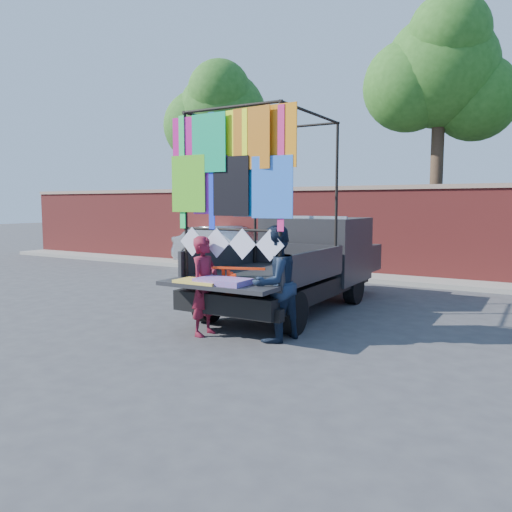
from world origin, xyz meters
The scene contains 10 objects.
ground centered at (0.00, 0.00, 0.00)m, with size 90.00×90.00×0.00m, color #38383A.
brick_wall centered at (0.00, 7.00, 1.33)m, with size 30.00×0.45×2.61m.
curb centered at (0.00, 6.30, 0.06)m, with size 30.00×1.20×0.12m, color gray.
tree_left centered at (-6.48, 8.12, 5.12)m, with size 4.20×3.30×7.05m.
tree_mid centered at (1.02, 8.12, 5.70)m, with size 4.20×3.30×7.73m.
pickup_truck centered at (-0.41, 2.24, 0.91)m, with size 2.27×5.70×3.59m.
sedan centered at (-4.85, 6.11, 0.69)m, with size 1.46×4.20×1.38m, color #A9ACB0.
woman centered at (-0.78, -0.73, 0.79)m, with size 0.58×0.38×1.59m, color maroon.
man centered at (0.34, -0.46, 0.89)m, with size 0.86×0.67×1.77m, color #152135.
streamer_bundle centered at (-0.31, -0.61, 0.93)m, with size 0.81×0.30×0.59m.
Camera 1 is at (3.89, -7.07, 2.10)m, focal length 35.00 mm.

